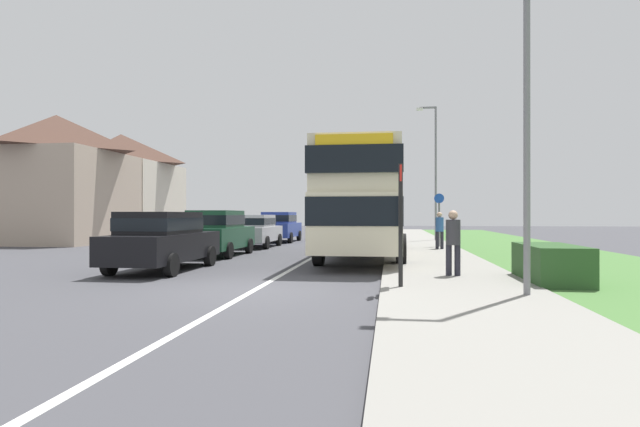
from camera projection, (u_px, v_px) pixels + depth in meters
name	position (u px, v px, depth m)	size (l,w,h in m)	color
ground_plane	(255.00, 290.00, 10.54)	(120.00, 120.00, 0.00)	#424247
lane_marking_centre	(313.00, 257.00, 18.47)	(0.14, 60.00, 0.01)	silver
pavement_near_side	(435.00, 263.00, 15.91)	(3.20, 68.00, 0.12)	gray
grass_verge_seaward	(581.00, 265.00, 15.32)	(6.00, 68.00, 0.08)	#477538
roadside_hedge	(550.00, 265.00, 11.19)	(1.10, 2.43, 0.90)	#2D5128
double_decker_bus	(364.00, 199.00, 18.40)	(2.80, 11.05, 3.70)	beige
parked_car_black	(163.00, 238.00, 14.13)	(1.87, 4.44, 1.64)	black
parked_car_dark_green	(217.00, 231.00, 19.18)	(1.88, 4.21, 1.72)	#19472D
parked_car_silver	(254.00, 229.00, 24.16)	(1.97, 4.21, 1.55)	#B7B7BC
parked_car_blue	(280.00, 226.00, 29.01)	(1.93, 4.28, 1.70)	navy
pedestrian_at_stop	(453.00, 240.00, 12.01)	(0.34, 0.34, 1.67)	#23232D
pedestrian_walking_away	(440.00, 229.00, 21.34)	(0.34, 0.34, 1.67)	#23232D
bus_stop_sign	(401.00, 216.00, 10.22)	(0.09, 0.52, 2.60)	black
cycle_route_sign	(439.00, 218.00, 22.97)	(0.44, 0.08, 2.52)	slate
street_lamp_near	(521.00, 63.00, 9.20)	(1.14, 0.20, 7.56)	slate
street_lamp_mid	(434.00, 165.00, 28.89)	(1.14, 0.20, 7.73)	slate
house_terrace_far_side	(92.00, 183.00, 31.29)	(6.60, 13.43, 7.06)	tan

